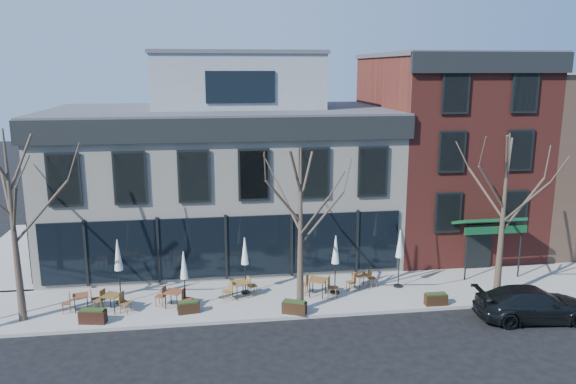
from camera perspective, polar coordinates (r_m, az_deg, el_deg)
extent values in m
plane|color=black|center=(28.04, -6.23, -9.22)|extent=(120.00, 120.00, 0.00)
cube|color=gray|center=(26.32, 1.15, -10.46)|extent=(33.50, 4.70, 0.15)
cube|color=gray|center=(35.27, -25.29, -5.67)|extent=(4.50, 12.00, 0.15)
cube|color=beige|center=(31.71, -6.73, 0.87)|extent=(18.00, 10.00, 8.00)
cube|color=#47474C|center=(31.16, -6.92, 8.18)|extent=(18.30, 10.30, 0.30)
cube|color=black|center=(26.10, -6.61, 6.28)|extent=(18.30, 0.25, 1.10)
cube|color=black|center=(32.30, -23.40, 6.52)|extent=(0.25, 10.30, 1.10)
cube|color=black|center=(27.34, -6.32, -5.56)|extent=(17.20, 0.12, 3.00)
cube|color=black|center=(32.32, -22.89, -3.66)|extent=(0.12, 7.50, 3.00)
cube|color=gray|center=(32.12, -5.23, 11.11)|extent=(9.00, 6.50, 3.00)
cube|color=maroon|center=(34.30, 15.51, 3.92)|extent=(8.00, 10.00, 11.00)
cube|color=#47474C|center=(33.97, 16.06, 13.21)|extent=(8.20, 10.20, 0.25)
cube|color=black|center=(29.35, 20.15, 12.26)|extent=(8.20, 0.25, 1.00)
cube|color=#0E3E1E|center=(29.65, 19.70, -2.79)|extent=(3.20, 1.66, 0.67)
cube|color=black|center=(30.78, 18.79, -5.37)|extent=(1.40, 0.10, 2.50)
cone|color=#382B21|center=(24.94, -26.12, -3.27)|extent=(0.34, 0.34, 7.92)
cylinder|color=#382B21|center=(24.66, -23.76, -1.84)|extent=(2.23, 0.50, 2.48)
cylinder|color=#382B21|center=(25.74, -26.65, -0.49)|extent=(1.03, 2.05, 2.14)
cylinder|color=#382B21|center=(23.69, -26.00, -1.67)|extent=(1.03, 2.04, 2.28)
cone|color=#382B21|center=(23.44, 1.28, -4.03)|extent=(0.34, 0.34, 7.04)
cylinder|color=#382B21|center=(23.63, 3.49, -2.64)|extent=(2.00, 0.46, 2.21)
cylinder|color=#382B21|center=(23.96, 0.00, -1.39)|extent=(0.93, 1.84, 1.91)
cylinder|color=#382B21|center=(22.72, -0.46, -0.98)|extent=(1.61, 0.68, 1.97)
cylinder|color=#382B21|center=(22.47, 2.65, -2.55)|extent=(0.93, 1.83, 2.03)
cone|color=#382B21|center=(26.35, 20.99, -2.51)|extent=(0.34, 0.34, 7.48)
cylinder|color=#382B21|center=(26.88, 22.77, -1.20)|extent=(2.12, 0.48, 2.35)
cylinder|color=#382B21|center=(26.71, 19.41, -0.05)|extent=(0.98, 1.94, 2.03)
cylinder|color=#382B21|center=(25.41, 19.98, 0.41)|extent=(1.71, 0.71, 2.09)
cylinder|color=#382B21|center=(25.60, 22.95, -1.05)|extent=(0.98, 1.94, 2.16)
imported|color=black|center=(25.98, 23.65, -10.38)|extent=(4.97, 2.35, 1.40)
cube|color=brown|center=(25.97, -20.34, -9.83)|extent=(0.77, 0.77, 0.04)
cylinder|color=black|center=(25.86, -20.84, -10.78)|extent=(0.04, 0.04, 0.66)
cylinder|color=black|center=(25.86, -19.69, -10.69)|extent=(0.04, 0.04, 0.66)
cylinder|color=black|center=(26.33, -20.86, -10.35)|extent=(0.04, 0.04, 0.66)
cylinder|color=black|center=(26.33, -19.74, -10.26)|extent=(0.04, 0.04, 0.66)
cube|color=brown|center=(25.42, -17.46, -9.97)|extent=(0.92, 0.92, 0.04)
cylinder|color=black|center=(25.50, -18.29, -10.85)|extent=(0.04, 0.04, 0.71)
cylinder|color=black|center=(25.20, -17.23, -11.05)|extent=(0.04, 0.04, 0.71)
cylinder|color=black|center=(25.91, -17.58, -10.41)|extent=(0.04, 0.04, 0.71)
cylinder|color=black|center=(25.62, -16.54, -10.61)|extent=(0.04, 0.04, 0.71)
cube|color=brown|center=(25.15, -11.55, -9.90)|extent=(0.90, 0.90, 0.04)
cylinder|color=black|center=(25.17, -12.36, -10.80)|extent=(0.04, 0.04, 0.71)
cylinder|color=black|center=(24.95, -11.21, -10.97)|extent=(0.04, 0.04, 0.71)
cylinder|color=black|center=(25.62, -11.81, -10.35)|extent=(0.04, 0.04, 0.71)
cylinder|color=black|center=(25.40, -10.67, -10.51)|extent=(0.04, 0.04, 0.71)
cube|color=brown|center=(25.74, -4.91, -9.18)|extent=(0.87, 0.87, 0.04)
cylinder|color=black|center=(25.55, -5.20, -10.22)|extent=(0.04, 0.04, 0.69)
cylinder|color=black|center=(25.75, -4.09, -10.01)|extent=(0.04, 0.04, 0.69)
cylinder|color=black|center=(26.00, -5.69, -9.81)|extent=(0.04, 0.04, 0.69)
cylinder|color=black|center=(26.20, -4.60, -9.61)|extent=(0.04, 0.04, 0.69)
cube|color=brown|center=(25.80, 3.04, -8.90)|extent=(0.99, 0.99, 0.04)
cylinder|color=black|center=(25.75, 2.21, -9.89)|extent=(0.04, 0.04, 0.77)
cylinder|color=black|center=(25.62, 3.53, -10.03)|extent=(0.04, 0.04, 0.77)
cylinder|color=black|center=(26.28, 2.54, -9.42)|extent=(0.04, 0.04, 0.77)
cylinder|color=black|center=(26.16, 3.83, -9.54)|extent=(0.04, 0.04, 0.77)
cube|color=brown|center=(26.87, 7.51, -8.37)|extent=(0.79, 0.79, 0.04)
cylinder|color=black|center=(26.67, 7.30, -9.31)|extent=(0.04, 0.04, 0.66)
cylinder|color=black|center=(26.92, 8.25, -9.13)|extent=(0.04, 0.04, 0.66)
cylinder|color=black|center=(27.07, 6.74, -8.95)|extent=(0.04, 0.04, 0.66)
cylinder|color=black|center=(27.32, 7.67, -8.78)|extent=(0.04, 0.04, 0.66)
cylinder|color=black|center=(26.41, -16.59, -10.66)|extent=(0.47, 0.47, 0.06)
cylinder|color=black|center=(26.00, -16.74, -8.35)|extent=(0.05, 0.05, 2.34)
cone|color=beige|center=(25.65, -16.89, -6.13)|extent=(0.38, 0.38, 1.38)
cylinder|color=black|center=(25.26, -10.37, -11.43)|extent=(0.41, 0.41, 0.06)
cylinder|color=black|center=(24.88, -10.46, -9.33)|extent=(0.05, 0.05, 2.05)
cone|color=silver|center=(24.55, -10.54, -7.31)|extent=(0.34, 0.34, 1.21)
cylinder|color=black|center=(26.47, -4.34, -10.11)|extent=(0.43, 0.43, 0.06)
cylinder|color=black|center=(26.09, -4.38, -8.00)|extent=(0.05, 0.05, 2.14)
cone|color=white|center=(25.76, -4.41, -5.97)|extent=(0.35, 0.35, 1.26)
cylinder|color=black|center=(26.45, 4.77, -10.13)|extent=(0.44, 0.44, 0.06)
cylinder|color=black|center=(26.06, 4.82, -7.94)|extent=(0.05, 0.05, 2.22)
cone|color=silver|center=(25.73, 4.86, -5.84)|extent=(0.36, 0.36, 1.31)
cylinder|color=black|center=(27.60, 11.12, -9.34)|extent=(0.45, 0.45, 0.06)
cylinder|color=black|center=(27.22, 11.21, -7.21)|extent=(0.05, 0.05, 2.24)
cone|color=silver|center=(26.90, 11.30, -5.16)|extent=(0.37, 0.37, 1.33)
cube|color=black|center=(24.74, -19.21, -11.87)|extent=(1.13, 0.61, 0.54)
cube|color=#1E3314|center=(24.63, -19.26, -11.25)|extent=(1.01, 0.51, 0.09)
cube|color=black|center=(24.68, -10.06, -11.50)|extent=(0.96, 0.49, 0.46)
cube|color=#1E3314|center=(24.58, -10.08, -10.97)|extent=(0.86, 0.41, 0.07)
cube|color=black|center=(24.25, 0.66, -11.68)|extent=(1.10, 0.79, 0.51)
cube|color=#1E3314|center=(24.14, 0.66, -11.08)|extent=(0.97, 0.67, 0.08)
cube|color=black|center=(25.90, 14.79, -10.51)|extent=(0.98, 0.41, 0.49)
cube|color=#1E3314|center=(25.81, 14.82, -9.98)|extent=(0.88, 0.33, 0.08)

